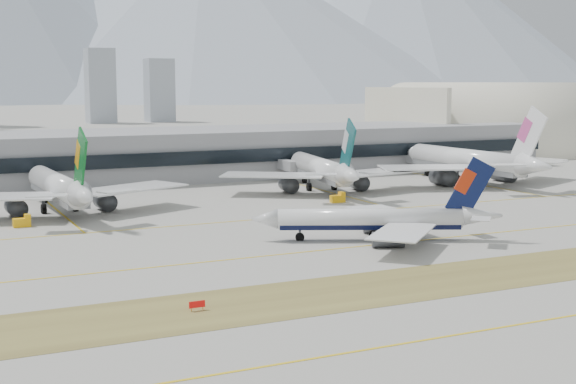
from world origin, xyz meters
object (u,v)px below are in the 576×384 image
terminal (144,155)px  hangar (493,154)px  widebody_eva (60,189)px  widebody_cathay (323,171)px  taxiing_airliner (379,220)px  widebody_china_air (471,162)px

terminal → hangar: size_ratio=3.08×
widebody_eva → hangar: bearing=-70.4°
widebody_eva → widebody_cathay: widebody_cathay is taller
hangar → widebody_cathay: bearing=-149.4°
widebody_cathay → hangar: size_ratio=0.65×
widebody_cathay → terminal: widebody_cathay is taller
widebody_eva → hangar: size_ratio=0.65×
taxiing_airliner → widebody_eva: 77.14m
taxiing_airliner → terminal: (-13.49, 116.35, 3.59)m
widebody_cathay → widebody_china_air: size_ratio=0.88×
taxiing_airliner → terminal: size_ratio=0.16×
widebody_china_air → terminal: bearing=56.6°
widebody_eva → widebody_china_air: bearing=-90.7°
widebody_eva → widebody_cathay: size_ratio=1.01×
widebody_eva → widebody_cathay: (72.57, 7.57, 0.05)m
widebody_eva → terminal: bearing=-34.5°
widebody_eva → hangar: 205.32m
widebody_eva → widebody_cathay: bearing=-86.5°
widebody_china_air → hangar: size_ratio=0.74×
taxiing_airliner → terminal: bearing=-59.0°
taxiing_airliner → widebody_cathay: (23.42, 67.00, 1.78)m
widebody_china_air → terminal: 100.36m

